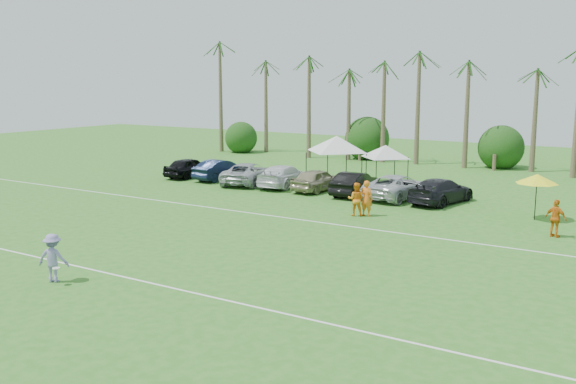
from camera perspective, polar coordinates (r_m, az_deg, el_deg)
The scene contains 28 objects.
ground at distance 25.04m, azimuth -20.38°, elevation -7.66°, with size 120.00×120.00×0.00m, color #326F21.
field_lines at distance 30.33m, azimuth -8.34°, elevation -4.06°, with size 80.00×12.10×0.01m.
palm_tree_0 at distance 66.58m, azimuth -6.18°, elevation 10.13°, with size 2.40×2.40×8.90m.
palm_tree_1 at distance 63.61m, azimuth -2.59°, elevation 10.97°, with size 2.40×2.40×9.90m.
palm_tree_2 at distance 60.92m, azimuth 1.36°, elevation 11.82°, with size 2.40×2.40×10.90m.
palm_tree_3 at distance 59.01m, azimuth 4.78°, elevation 12.67°, with size 2.40×2.40×11.90m.
palm_tree_4 at distance 57.21m, azimuth 8.36°, elevation 10.10°, with size 2.40×2.40×8.90m.
palm_tree_5 at distance 55.72m, azimuth 12.21°, elevation 10.88°, with size 2.40×2.40×9.90m.
palm_tree_6 at distance 54.49m, azimuth 16.28°, elevation 11.64°, with size 2.40×2.40×10.90m.
palm_tree_7 at distance 53.55m, azimuth 20.53°, elevation 12.35°, with size 2.40×2.40×11.90m.
bush_tree_0 at distance 65.81m, azimuth -3.48°, elevation 5.22°, with size 4.00×4.00×4.00m.
bush_tree_1 at distance 59.22m, azimuth 6.84°, elevation 4.62°, with size 4.00×4.00×4.00m.
bush_tree_2 at distance 55.19m, azimuth 18.18°, elevation 3.80°, with size 4.00×4.00×4.00m.
sideline_player_a at distance 34.82m, azimuth 7.00°, elevation -0.56°, with size 0.71×0.47×1.95m, color orange.
sideline_player_b at distance 34.84m, azimuth 6.06°, elevation -0.64°, with size 0.88×0.69×1.82m, color orange.
sideline_player_c at distance 32.49m, azimuth 22.71°, elevation -2.18°, with size 1.05×0.44×1.80m, color orange.
canopy_tent_left at distance 45.49m, azimuth 4.37°, elevation 5.00°, with size 4.83×4.83×3.91m.
canopy_tent_right at distance 46.11m, azimuth 8.68°, elevation 4.14°, with size 3.86×3.86×3.13m.
market_umbrella at distance 35.86m, azimuth 21.27°, elevation 1.10°, with size 2.19×2.19×2.44m.
frisbee_player at distance 25.01m, azimuth -20.16°, elevation -5.53°, with size 1.33×1.07×1.80m.
parked_car_0 at distance 48.83m, azimuth -8.74°, elevation 2.18°, with size 1.76×4.38×1.49m, color black.
parked_car_1 at distance 47.27m, azimuth -5.99°, elevation 1.98°, with size 1.58×4.53×1.49m, color #0F1A33.
parked_car_2 at distance 45.28m, azimuth -3.56°, elevation 1.66°, with size 2.48×5.37×1.49m, color #A4A8AC.
parked_car_3 at distance 44.01m, azimuth -0.36°, elevation 1.44°, with size 2.09×5.14×1.49m, color white.
parked_car_4 at distance 42.40m, azimuth 2.64°, elevation 1.10°, with size 1.76×4.38×1.49m, color tan.
parked_car_5 at distance 41.05m, azimuth 5.95°, elevation 0.76°, with size 1.58×4.53×1.49m, color black.
parked_car_6 at distance 40.21m, azimuth 9.70°, elevation 0.47°, with size 2.48×5.37×1.49m, color #BABDC1.
parked_car_7 at distance 39.25m, azimuth 13.44°, elevation 0.10°, with size 2.09×5.14×1.49m, color black.
Camera 1 is at (19.19, -14.30, 7.36)m, focal length 40.00 mm.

